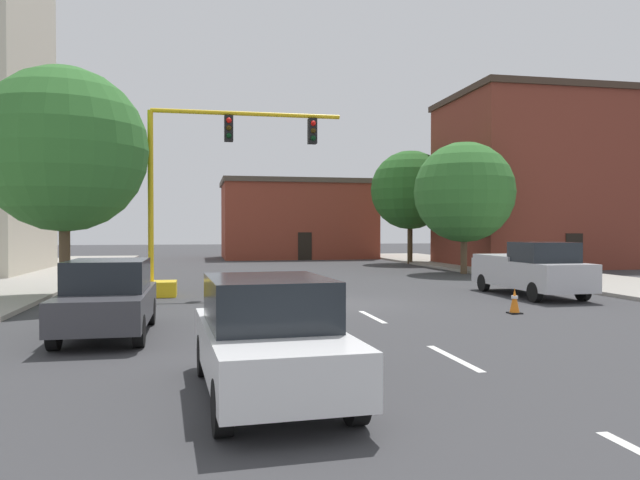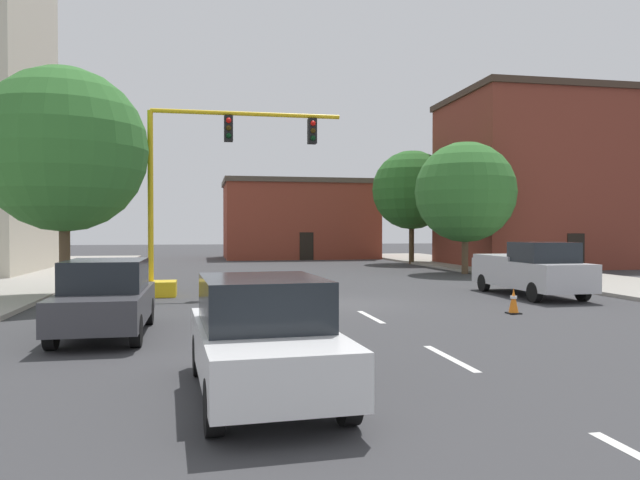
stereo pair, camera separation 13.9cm
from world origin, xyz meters
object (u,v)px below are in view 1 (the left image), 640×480
sedan_white_mid_left (269,336)px  traffic_cone_roadside_a (515,301)px  traffic_signal_gantry (178,237)px  tree_left_near (64,150)px  pickup_truck_silver (531,269)px  sedan_dark_gray_near_left (108,297)px  traffic_cone_roadside_c (259,305)px  traffic_cone_roadside_b (327,295)px  tree_right_far (410,190)px  tree_right_mid (464,192)px

sedan_white_mid_left → traffic_cone_roadside_a: bearing=42.3°
traffic_signal_gantry → tree_left_near: tree_left_near is taller
pickup_truck_silver → sedan_dark_gray_near_left: (-13.95, -5.64, -0.09)m
sedan_white_mid_left → traffic_cone_roadside_c: (0.66, 8.16, -0.57)m
sedan_white_mid_left → traffic_cone_roadside_b: sedan_white_mid_left is taller
pickup_truck_silver → sedan_white_mid_left: pickup_truck_silver is taller
traffic_signal_gantry → sedan_dark_gray_near_left: size_ratio=1.76×
traffic_signal_gantry → pickup_truck_silver: traffic_signal_gantry is taller
sedan_dark_gray_near_left → traffic_signal_gantry: bearing=81.0°
sedan_white_mid_left → traffic_cone_roadside_a: 10.78m
tree_left_near → traffic_cone_roadside_c: (6.13, -4.95, -4.82)m
pickup_truck_silver → traffic_cone_roadside_c: size_ratio=8.31×
tree_right_far → tree_right_mid: bearing=-92.3°
traffic_cone_roadside_a → traffic_cone_roadside_b: size_ratio=1.02×
pickup_truck_silver → sedan_dark_gray_near_left: pickup_truck_silver is taller
traffic_cone_roadside_b → traffic_cone_roadside_c: (-2.31, -1.70, -0.04)m
tree_right_mid → sedan_dark_gray_near_left: (-16.35, -16.55, -3.59)m
tree_right_mid → traffic_cone_roadside_a: tree_right_mid is taller
traffic_cone_roadside_a → sedan_dark_gray_near_left: bearing=-172.2°
tree_right_far → pickup_truck_silver: size_ratio=1.48×
tree_left_near → sedan_white_mid_left: bearing=-67.4°
tree_right_far → traffic_cone_roadside_a: (-5.73, -24.74, -4.84)m
sedan_dark_gray_near_left → traffic_cone_roadside_b: (6.01, 4.13, -0.53)m
traffic_cone_roadside_a → traffic_cone_roadside_b: (-5.00, 2.62, -0.01)m
tree_right_mid → tree_right_far: bearing=87.7°
tree_right_mid → sedan_white_mid_left: size_ratio=1.57×
traffic_signal_gantry → tree_right_mid: (15.05, 8.33, 2.30)m
tree_left_near → pickup_truck_silver: size_ratio=1.47×
tree_right_far → traffic_cone_roadside_a: size_ratio=10.66×
tree_right_mid → traffic_cone_roadside_b: (-10.34, -12.42, -4.12)m
traffic_signal_gantry → tree_left_near: bearing=-167.5°
tree_right_far → traffic_cone_roadside_c: tree_right_far is taller
tree_left_near → traffic_cone_roadside_c: 9.24m
traffic_cone_roadside_c → traffic_cone_roadside_b: bearing=36.3°
traffic_cone_roadside_a → traffic_cone_roadside_b: 5.64m
traffic_cone_roadside_c → tree_right_far: bearing=61.3°
traffic_cone_roadside_b → traffic_cone_roadside_c: traffic_cone_roadside_b is taller
tree_right_mid → traffic_cone_roadside_b: tree_right_mid is taller
traffic_cone_roadside_b → tree_right_far: bearing=64.1°
tree_left_near → tree_right_far: bearing=44.6°
traffic_cone_roadside_b → traffic_cone_roadside_a: bearing=-27.6°
tree_right_mid → pickup_truck_silver: (-2.40, -10.91, -3.50)m
tree_left_near → traffic_cone_roadside_b: bearing=-21.1°
pickup_truck_silver → traffic_signal_gantry: bearing=168.5°
pickup_truck_silver → traffic_cone_roadside_b: bearing=-169.2°
tree_right_mid → sedan_white_mid_left: bearing=-120.9°
traffic_signal_gantry → traffic_cone_roadside_a: 11.93m
tree_right_mid → sedan_dark_gray_near_left: 23.54m
tree_right_mid → tree_left_near: bearing=-154.0°
tree_right_mid → sedan_white_mid_left: tree_right_mid is taller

